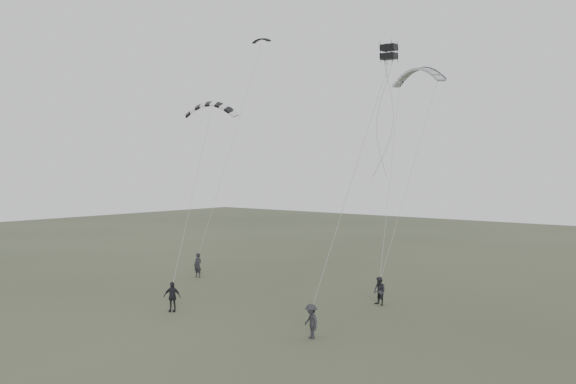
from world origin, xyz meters
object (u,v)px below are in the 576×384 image
Objects in this scene: flyer_left at (198,265)px; flyer_center at (172,297)px; kite_pale_large at (418,69)px; kite_box at (389,52)px; kite_striped at (211,104)px; kite_dark_small at (261,39)px; flyer_far at (311,321)px; flyer_right at (380,291)px.

flyer_center is at bearing -57.58° from flyer_left.
kite_pale_large is 5.23× the size of kite_box.
kite_striped is (-1.60, 4.67, 11.75)m from flyer_center.
flyer_center is 1.15× the size of kite_dark_small.
flyer_far is at bearing -49.63° from kite_dark_small.
flyer_left is 13.26m from kite_striped.
kite_pale_large is at bearing 99.61° from kite_box.
kite_striped is 13.29m from kite_box.
kite_pale_large is (14.78, 7.24, 14.39)m from flyer_left.
kite_striped is at bearing 80.04° from flyer_center.
kite_pale_large reaches higher than kite_box.
kite_dark_small is (-13.79, 11.95, 17.88)m from flyer_far.
flyer_left is 2.48× the size of kite_box.
flyer_right is at bearing 114.86° from kite_box.
kite_box is (18.43, -3.61, 13.28)m from flyer_left.
flyer_right is at bearing -11.26° from kite_striped.
flyer_center is at bearing -149.39° from flyer_far.
kite_striped is 4.52× the size of kite_box.
kite_dark_small is at bearing 79.75° from flyer_center.
flyer_right is at bearing 121.73° from flyer_far.
flyer_center is (-8.65, -8.93, 0.01)m from flyer_right.
kite_dark_small is at bearing 164.98° from flyer_far.
flyer_left is at bearing -158.67° from flyer_right.
kite_striped is at bearing -122.41° from kite_pale_large.
flyer_left is at bearing -144.66° from kite_pale_large.
flyer_far is at bearing -128.09° from kite_box.
flyer_center is 12.74m from kite_striped.
kite_striped is (-11.09, 3.89, 11.77)m from flyer_far.
kite_dark_small is at bearing -177.86° from flyer_right.
kite_dark_small is 0.38× the size of kite_pale_large.
kite_striped is at bearing -41.25° from flyer_left.
kite_dark_small is at bearing 53.44° from flyer_left.
flyer_left is 21.86m from kite_pale_large.
kite_box is (13.19, -0.12, 1.61)m from kite_striped.
kite_dark_small reaches higher than kite_box.
kite_pale_large is (-0.71, 6.47, 14.46)m from flyer_right.
flyer_center is 9.52m from flyer_far.
kite_box reaches higher than kite_striped.
flyer_left is 1.08× the size of flyer_center.
flyer_far is at bearing -74.73° from kite_pale_large.
kite_striped reaches higher than flyer_far.
flyer_far is 0.49× the size of kite_striped.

